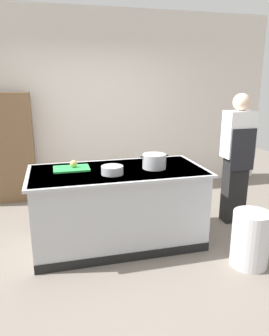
# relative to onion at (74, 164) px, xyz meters

# --- Properties ---
(ground_plane) EXTENTS (10.00, 10.00, 0.00)m
(ground_plane) POSITION_rel_onion_xyz_m (0.47, -0.16, -0.96)
(ground_plane) COLOR slate
(back_wall) EXTENTS (6.40, 0.12, 3.00)m
(back_wall) POSITION_rel_onion_xyz_m (0.47, 1.94, 0.54)
(back_wall) COLOR silver
(back_wall) RESTS_ON ground_plane
(counter_island) EXTENTS (1.98, 0.98, 0.90)m
(counter_island) POSITION_rel_onion_xyz_m (0.47, -0.16, -0.50)
(counter_island) COLOR #B7BABF
(counter_island) RESTS_ON ground_plane
(cutting_board) EXTENTS (0.40, 0.28, 0.02)m
(cutting_board) POSITION_rel_onion_xyz_m (-0.03, -0.01, -0.05)
(cutting_board) COLOR green
(cutting_board) RESTS_ON counter_island
(onion) EXTENTS (0.08, 0.08, 0.08)m
(onion) POSITION_rel_onion_xyz_m (0.00, 0.00, 0.00)
(onion) COLOR tan
(onion) RESTS_ON cutting_board
(stock_pot) EXTENTS (0.33, 0.27, 0.17)m
(stock_pot) POSITION_rel_onion_xyz_m (0.89, -0.20, 0.02)
(stock_pot) COLOR #B7BABF
(stock_pot) RESTS_ON counter_island
(mixing_bowl) EXTENTS (0.24, 0.24, 0.09)m
(mixing_bowl) POSITION_rel_onion_xyz_m (0.38, -0.32, -0.02)
(mixing_bowl) COLOR #B7BABF
(mixing_bowl) RESTS_ON counter_island
(trash_bin) EXTENTS (0.38, 0.38, 0.59)m
(trash_bin) POSITION_rel_onion_xyz_m (1.69, -0.97, -0.67)
(trash_bin) COLOR silver
(trash_bin) RESTS_ON ground_plane
(person_chef) EXTENTS (0.38, 0.25, 1.72)m
(person_chef) POSITION_rel_onion_xyz_m (2.12, 0.06, -0.05)
(person_chef) COLOR black
(person_chef) RESTS_ON ground_plane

